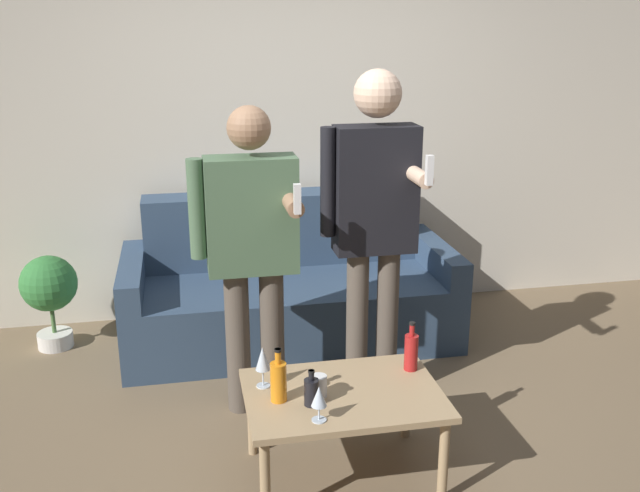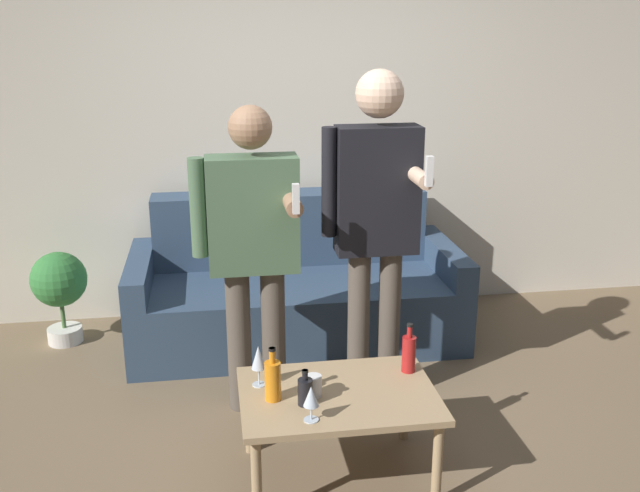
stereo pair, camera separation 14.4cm
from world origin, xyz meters
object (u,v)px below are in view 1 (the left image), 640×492
Objects in this scene: person_standing_right at (374,213)px; couch at (289,290)px; coffee_table at (343,402)px; person_standing_left at (251,241)px; bottle_orange at (411,351)px.

couch is at bearing 108.52° from person_standing_right.
couch is 1.22m from person_standing_right.
person_standing_left is (-0.32, 0.69, 0.56)m from coffee_table.
couch is 2.41× the size of coffee_table.
person_standing_left is (-0.68, 0.54, 0.42)m from bottle_orange.
person_standing_left is 0.91× the size of person_standing_right.
person_standing_left reaches higher than couch.
bottle_orange is (0.36, 0.15, 0.14)m from coffee_table.
coffee_table is at bearing -115.19° from person_standing_right.
bottle_orange is 0.13× the size of person_standing_right.
bottle_orange is at bearing -83.82° from person_standing_right.
person_standing_right is (0.31, -0.92, 0.75)m from couch.
bottle_orange is 0.96m from person_standing_left.
person_standing_right is at bearing 64.81° from coffee_table.
person_standing_left is at bearing 115.08° from coffee_table.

